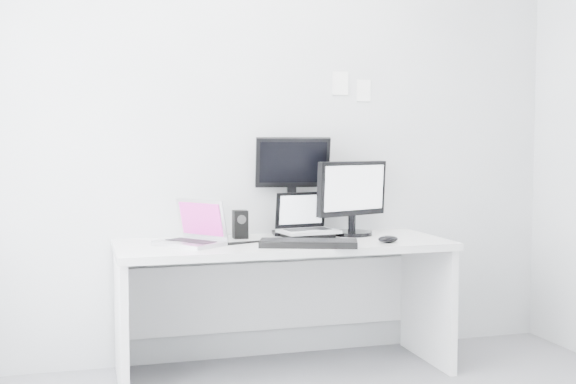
# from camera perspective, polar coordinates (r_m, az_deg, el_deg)

# --- Properties ---
(back_wall) EXTENTS (3.60, 0.00, 3.60)m
(back_wall) POSITION_cam_1_polar(r_m,az_deg,el_deg) (4.28, -1.63, 5.01)
(back_wall) COLOR silver
(back_wall) RESTS_ON ground
(desk) EXTENTS (1.80, 0.70, 0.73)m
(desk) POSITION_cam_1_polar(r_m,az_deg,el_deg) (4.04, -0.35, -9.00)
(desk) COLOR silver
(desk) RESTS_ON ground
(macbook) EXTENTS (0.40, 0.42, 0.25)m
(macbook) POSITION_cam_1_polar(r_m,az_deg,el_deg) (3.84, -7.75, -2.31)
(macbook) COLOR silver
(macbook) RESTS_ON desk
(speaker) EXTENTS (0.09, 0.09, 0.16)m
(speaker) POSITION_cam_1_polar(r_m,az_deg,el_deg) (4.09, -3.76, -2.54)
(speaker) COLOR black
(speaker) RESTS_ON desk
(dell_laptop) EXTENTS (0.34, 0.29, 0.26)m
(dell_laptop) POSITION_cam_1_polar(r_m,az_deg,el_deg) (4.12, 1.62, -1.77)
(dell_laptop) COLOR #A1A3A8
(dell_laptop) RESTS_ON desk
(rear_monitor) EXTENTS (0.45, 0.21, 0.58)m
(rear_monitor) POSITION_cam_1_polar(r_m,az_deg,el_deg) (4.24, 0.33, 0.58)
(rear_monitor) COLOR black
(rear_monitor) RESTS_ON desk
(samsung_monitor) EXTENTS (0.53, 0.38, 0.45)m
(samsung_monitor) POSITION_cam_1_polar(r_m,az_deg,el_deg) (4.22, 5.12, -0.39)
(samsung_monitor) COLOR black
(samsung_monitor) RESTS_ON desk
(keyboard) EXTENTS (0.53, 0.34, 0.03)m
(keyboard) POSITION_cam_1_polar(r_m,az_deg,el_deg) (3.78, 1.61, -4.02)
(keyboard) COLOR black
(keyboard) RESTS_ON desk
(mouse) EXTENTS (0.13, 0.10, 0.04)m
(mouse) POSITION_cam_1_polar(r_m,az_deg,el_deg) (3.95, 7.83, -3.67)
(mouse) COLOR black
(mouse) RESTS_ON desk
(wall_note_0) EXTENTS (0.10, 0.00, 0.14)m
(wall_note_0) POSITION_cam_1_polar(r_m,az_deg,el_deg) (4.42, 4.11, 8.47)
(wall_note_0) COLOR white
(wall_note_0) RESTS_ON back_wall
(wall_note_1) EXTENTS (0.09, 0.00, 0.13)m
(wall_note_1) POSITION_cam_1_polar(r_m,az_deg,el_deg) (4.47, 5.93, 7.90)
(wall_note_1) COLOR white
(wall_note_1) RESTS_ON back_wall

